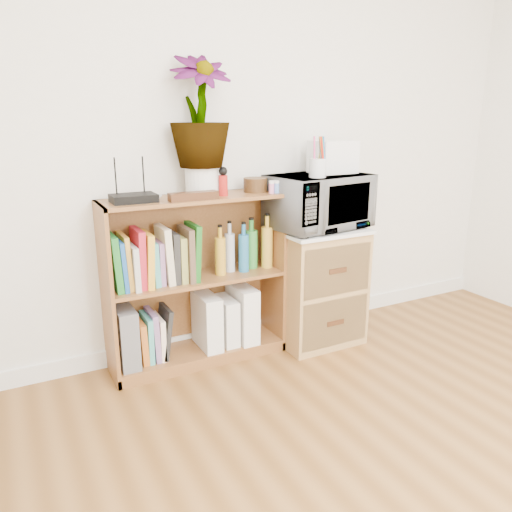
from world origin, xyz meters
TOP-DOWN VIEW (x-y plane):
  - skirting_board at (0.00, 2.24)m, footprint 4.00×0.02m
  - bookshelf at (-0.35, 2.10)m, footprint 1.00×0.30m
  - wicker_unit at (0.40, 2.02)m, footprint 0.50×0.45m
  - microwave at (0.40, 2.02)m, footprint 0.62×0.47m
  - pen_cup at (0.31, 1.91)m, footprint 0.09×0.09m
  - small_appliance at (0.52, 2.06)m, footprint 0.24×0.20m
  - router at (-0.67, 2.08)m, footprint 0.22×0.15m
  - white_bowl at (-0.60, 2.07)m, footprint 0.13×0.13m
  - plant_pot at (-0.29, 2.12)m, footprint 0.18×0.18m
  - potted_plant at (-0.29, 2.12)m, footprint 0.32×0.32m
  - trinket_box at (-0.39, 2.00)m, footprint 0.26×0.06m
  - kokeshi_doll at (-0.19, 2.06)m, footprint 0.05×0.05m
  - wooden_bowl at (0.03, 2.11)m, footprint 0.13×0.13m
  - paint_jars at (0.11, 2.01)m, footprint 0.12×0.04m
  - file_box at (-0.76, 2.10)m, footprint 0.10×0.26m
  - magazine_holder_left at (-0.30, 2.09)m, footprint 0.10×0.25m
  - magazine_holder_mid at (-0.18, 2.09)m, footprint 0.09×0.22m
  - magazine_holder_right at (-0.07, 2.09)m, footprint 0.11×0.27m
  - cookbooks at (-0.58, 2.10)m, footprint 0.47×0.20m
  - liquor_bottles at (-0.05, 2.10)m, footprint 0.36×0.07m
  - lower_books at (-0.62, 2.10)m, footprint 0.19×0.19m

SIDE VIEW (x-z plane):
  - skirting_board at x=0.00m, z-range 0.00..0.10m
  - lower_books at x=-0.62m, z-range 0.06..0.34m
  - magazine_holder_mid at x=-0.18m, z-range 0.07..0.34m
  - magazine_holder_left at x=-0.30m, z-range 0.07..0.39m
  - file_box at x=-0.76m, z-range 0.07..0.39m
  - magazine_holder_right at x=-0.07m, z-range 0.07..0.40m
  - wicker_unit at x=0.40m, z-range 0.00..0.70m
  - bookshelf at x=-0.35m, z-range 0.00..0.95m
  - cookbooks at x=-0.58m, z-range 0.48..0.79m
  - liquor_bottles at x=-0.05m, z-range 0.49..0.80m
  - microwave at x=0.40m, z-range 0.72..1.04m
  - white_bowl at x=-0.60m, z-range 0.95..0.98m
  - router at x=-0.67m, z-range 0.95..0.99m
  - trinket_box at x=-0.39m, z-range 0.95..0.99m
  - paint_jars at x=0.11m, z-range 0.95..1.01m
  - wooden_bowl at x=0.03m, z-range 0.95..1.03m
  - kokeshi_doll at x=-0.19m, z-range 0.95..1.06m
  - plant_pot at x=-0.29m, z-range 0.95..1.10m
  - pen_cup at x=0.31m, z-range 1.04..1.14m
  - small_appliance at x=0.52m, z-range 1.04..1.23m
  - potted_plant at x=-0.29m, z-range 1.10..1.68m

